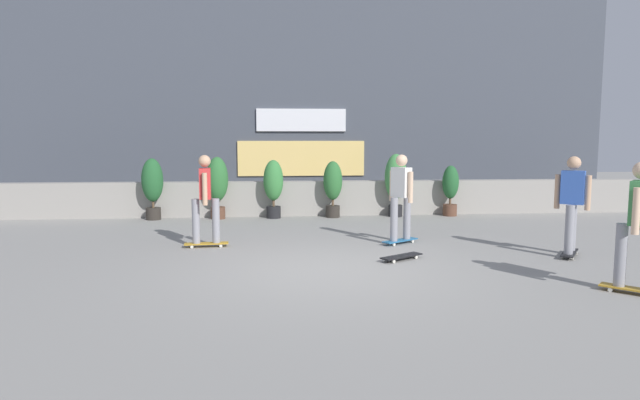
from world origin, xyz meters
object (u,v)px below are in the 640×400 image
object	(u,v)px
skater_far_right	(572,201)
skater_by_wall_left	(639,221)
potted_plant_0	(152,184)
potted_plant_2	(273,185)
potted_plant_1	(217,183)
potted_plant_4	(396,180)
potted_plant_3	(333,185)
skater_far_left	(401,195)
potted_plant_5	(450,188)
skateboard_near_camera	(401,256)
skater_mid_plaza	(205,196)

from	to	relation	value
skater_far_right	skater_by_wall_left	size ratio (longest dim) A/B	1.00
potted_plant_0	skater_far_right	xyz separation A→B (m)	(7.96, -5.01, 0.05)
potted_plant_2	skater_far_right	size ratio (longest dim) A/B	0.87
potted_plant_1	potted_plant_4	xyz separation A→B (m)	(4.54, 0.00, 0.04)
potted_plant_2	potted_plant_3	distance (m)	1.51
potted_plant_2	skater_far_left	distance (m)	4.36
potted_plant_5	skateboard_near_camera	xyz separation A→B (m)	(-2.53, -5.02, -0.67)
skater_far_left	potted_plant_5	bearing A→B (deg)	58.76
skater_mid_plaza	skater_far_left	bearing A→B (deg)	-0.27
skater_far_right	skater_mid_plaza	bearing A→B (deg)	167.50
potted_plant_3	skater_mid_plaza	bearing A→B (deg)	-127.32
potted_plant_4	potted_plant_1	bearing A→B (deg)	180.00
potted_plant_0	potted_plant_4	bearing A→B (deg)	-0.00
skater_mid_plaza	skater_by_wall_left	bearing A→B (deg)	-31.76
potted_plant_4	skateboard_near_camera	distance (m)	5.21
potted_plant_0	potted_plant_3	bearing A→B (deg)	0.00
skater_mid_plaza	skateboard_near_camera	bearing A→B (deg)	-22.77
potted_plant_2	skater_far_right	distance (m)	7.06
potted_plant_0	potted_plant_3	world-z (taller)	potted_plant_0
potted_plant_4	skateboard_near_camera	xyz separation A→B (m)	(-1.07, -5.02, -0.89)
potted_plant_5	skateboard_near_camera	distance (m)	5.66
potted_plant_2	potted_plant_3	world-z (taller)	potted_plant_2
potted_plant_3	potted_plant_5	size ratio (longest dim) A/B	1.09
potted_plant_1	skateboard_near_camera	size ratio (longest dim) A/B	1.98
potted_plant_5	skateboard_near_camera	world-z (taller)	potted_plant_5
potted_plant_5	skater_far_right	bearing A→B (deg)	-85.66
potted_plant_4	potted_plant_2	bearing A→B (deg)	180.00
potted_plant_0	skater_mid_plaza	distance (m)	4.02
skater_by_wall_left	skater_mid_plaza	size ratio (longest dim) A/B	1.00
potted_plant_1	skater_by_wall_left	world-z (taller)	skater_by_wall_left
skater_far_right	skater_far_left	xyz separation A→B (m)	(-2.59, 1.36, 0.00)
potted_plant_2	potted_plant_4	xyz separation A→B (m)	(3.14, -0.00, 0.10)
potted_plant_2	potted_plant_5	world-z (taller)	potted_plant_2
potted_plant_4	skater_far_right	size ratio (longest dim) A/B	0.96
potted_plant_0	potted_plant_4	xyz separation A→B (m)	(6.13, -0.00, 0.06)
skater_far_left	skateboard_near_camera	world-z (taller)	skater_far_left
potted_plant_1	skater_far_left	distance (m)	5.25
potted_plant_0	skater_by_wall_left	bearing A→B (deg)	-43.78
potted_plant_1	potted_plant_2	world-z (taller)	potted_plant_1
skater_far_right	skater_far_left	bearing A→B (deg)	152.23
skater_far_right	skater_mid_plaza	world-z (taller)	same
potted_plant_2	potted_plant_4	distance (m)	3.15
potted_plant_1	skater_mid_plaza	bearing A→B (deg)	-87.78
skater_mid_plaza	skater_far_right	bearing A→B (deg)	-12.50
potted_plant_4	skater_by_wall_left	xyz separation A→B (m)	(1.42, -7.23, -0.01)
skater_far_left	potted_plant_2	bearing A→B (deg)	123.21
potted_plant_3	potted_plant_5	xyz separation A→B (m)	(3.09, 0.00, -0.09)
potted_plant_3	skateboard_near_camera	bearing A→B (deg)	-83.64
potted_plant_2	skater_mid_plaza	xyz separation A→B (m)	(-1.25, -3.63, 0.09)
skateboard_near_camera	potted_plant_4	bearing A→B (deg)	77.93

